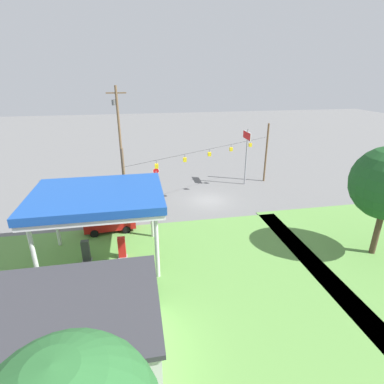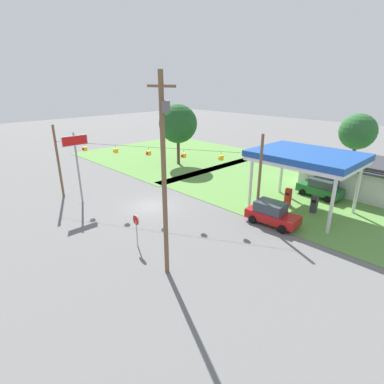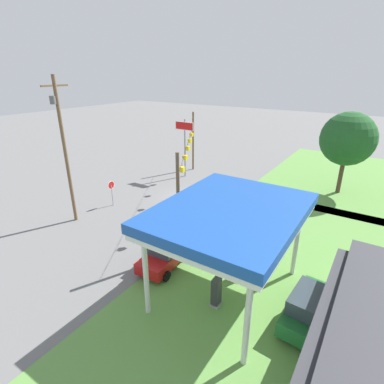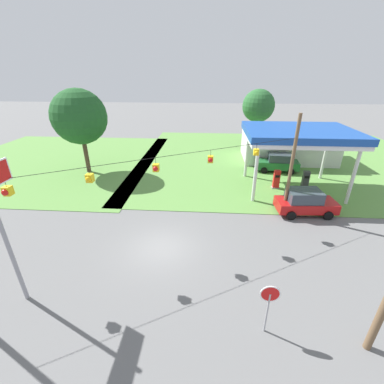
{
  "view_description": "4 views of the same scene",
  "coord_description": "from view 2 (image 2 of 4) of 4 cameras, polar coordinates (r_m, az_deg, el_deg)",
  "views": [
    {
      "loc": [
        7.42,
        29.71,
        13.11
      ],
      "look_at": [
        2.54,
        3.65,
        2.6
      ],
      "focal_mm": 28.0,
      "sensor_mm": 36.0,
      "label": 1
    },
    {
      "loc": [
        21.95,
        -15.76,
        11.34
      ],
      "look_at": [
        2.65,
        2.91,
        1.45
      ],
      "focal_mm": 28.0,
      "sensor_mm": 36.0,
      "label": 2
    },
    {
      "loc": [
        23.42,
        15.69,
        12.14
      ],
      "look_at": [
        3.84,
        2.96,
        2.69
      ],
      "focal_mm": 28.0,
      "sensor_mm": 36.0,
      "label": 3
    },
    {
      "loc": [
        2.82,
        -12.72,
        9.92
      ],
      "look_at": [
        1.74,
        2.57,
        2.68
      ],
      "focal_mm": 24.0,
      "sensor_mm": 36.0,
      "label": 4
    }
  ],
  "objects": [
    {
      "name": "gas_station_canopy",
      "position": [
        28.62,
        20.97,
        6.11
      ],
      "size": [
        8.99,
        6.98,
        5.53
      ],
      "color": "silver",
      "rests_on": "ground"
    },
    {
      "name": "gas_station_store",
      "position": [
        36.91,
        29.09,
        2.74
      ],
      "size": [
        10.72,
        7.06,
        3.68
      ],
      "color": "silver",
      "rests_on": "ground"
    },
    {
      "name": "stop_sign_roadside",
      "position": [
        21.85,
        -10.58,
        -5.99
      ],
      "size": [
        0.8,
        0.08,
        2.5
      ],
      "rotation": [
        0.0,
        0.0,
        3.14
      ],
      "color": "#99999E",
      "rests_on": "ground"
    },
    {
      "name": "tree_west_verge",
      "position": [
        43.18,
        -2.7,
        12.84
      ],
      "size": [
        5.39,
        5.39,
        8.52
      ],
      "color": "#4C3828",
      "rests_on": "ground"
    },
    {
      "name": "fuel_pump_far",
      "position": [
        29.34,
        22.22,
        -2.33
      ],
      "size": [
        0.71,
        0.56,
        1.75
      ],
      "color": "gray",
      "rests_on": "ground"
    },
    {
      "name": "signal_span_gantry",
      "position": [
        27.95,
        -8.15,
        5.13
      ],
      "size": [
        17.57,
        10.24,
        7.46
      ],
      "color": "brown",
      "rests_on": "ground"
    },
    {
      "name": "utility_pole_main",
      "position": [
        16.84,
        -5.31,
        3.87
      ],
      "size": [
        2.2,
        0.44,
        11.95
      ],
      "color": "brown",
      "rests_on": "ground"
    },
    {
      "name": "fuel_pump_near",
      "position": [
        30.36,
        17.8,
        -1.03
      ],
      "size": [
        0.71,
        0.56,
        1.75
      ],
      "color": "gray",
      "rests_on": "ground"
    },
    {
      "name": "stop_sign_overhead",
      "position": [
        30.6,
        -21.19,
        6.9
      ],
      "size": [
        0.22,
        2.5,
        6.98
      ],
      "color": "gray",
      "rests_on": "ground"
    },
    {
      "name": "car_at_pumps_rear",
      "position": [
        33.84,
        23.32,
        0.72
      ],
      "size": [
        4.58,
        2.35,
        1.97
      ],
      "rotation": [
        0.0,
        0.0,
        3.07
      ],
      "color": "#1E602D",
      "rests_on": "ground"
    },
    {
      "name": "car_at_pumps_front",
      "position": [
        26.05,
        14.96,
        -3.95
      ],
      "size": [
        4.48,
        2.34,
        1.94
      ],
      "rotation": [
        0.0,
        0.0,
        0.07
      ],
      "color": "#AD1414",
      "rests_on": "ground"
    },
    {
      "name": "ground_plane",
      "position": [
        29.31,
        -7.73,
        -2.73
      ],
      "size": [
        160.0,
        160.0,
        0.0
      ],
      "primitive_type": "plane",
      "color": "slate"
    },
    {
      "name": "tree_behind_station",
      "position": [
        43.1,
        29.03,
        10.0
      ],
      "size": [
        4.43,
        4.43,
        7.78
      ],
      "color": "#4C3828",
      "rests_on": "ground"
    },
    {
      "name": "grass_verge_station_corner",
      "position": [
        37.41,
        28.77,
        0.03
      ],
      "size": [
        36.0,
        28.0,
        0.04
      ],
      "primitive_type": "cube",
      "color": "#5B8E42",
      "rests_on": "ground"
    },
    {
      "name": "grass_verge_opposite_corner",
      "position": [
        50.77,
        -4.06,
        7.29
      ],
      "size": [
        24.0,
        24.0,
        0.04
      ],
      "primitive_type": "cube",
      "color": "#5B8E42",
      "rests_on": "ground"
    }
  ]
}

